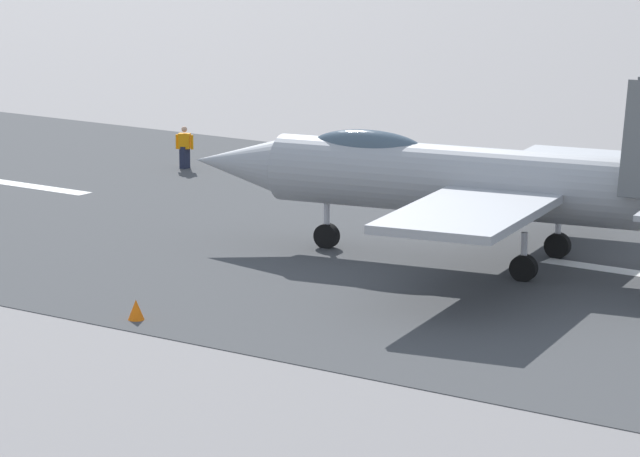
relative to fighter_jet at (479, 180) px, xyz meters
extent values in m
cube|color=white|center=(20.65, -1.42, -2.45)|extent=(8.00, 0.70, 0.00)
cylinder|color=#9C9EA3|center=(-0.12, -0.02, -0.07)|extent=(13.02, 4.30, 2.01)
cone|color=#9C9EA3|center=(7.67, 1.41, -0.07)|extent=(3.23, 2.22, 1.71)
ellipsoid|color=#3F5160|center=(3.45, 0.63, 0.69)|extent=(3.74, 1.73, 1.10)
cube|color=#9C9EA3|center=(-1.83, 3.77, -0.17)|extent=(4.44, 6.59, 0.24)
cube|color=#9C9EA3|center=(-0.38, -4.18, -0.17)|extent=(4.44, 6.59, 0.24)
cylinder|color=silver|center=(4.75, 0.87, -1.77)|extent=(0.18, 0.18, 1.40)
cylinder|color=black|center=(4.75, 0.87, -2.09)|extent=(0.80, 0.43, 0.76)
cylinder|color=silver|center=(-2.18, 1.23, -1.77)|extent=(0.18, 0.18, 1.40)
cylinder|color=black|center=(-2.18, 1.23, -2.09)|extent=(0.80, 0.43, 0.76)
cylinder|color=silver|center=(-1.60, -1.92, -1.77)|extent=(0.18, 0.18, 1.40)
cylinder|color=black|center=(-1.60, -1.92, -2.09)|extent=(0.80, 0.43, 0.76)
cube|color=#1E2338|center=(17.13, -7.49, -2.04)|extent=(0.24, 0.36, 0.86)
cube|color=orange|center=(17.13, -7.49, -1.40)|extent=(0.51, 0.43, 0.59)
sphere|color=tan|center=(17.13, -7.49, -0.95)|extent=(0.22, 0.22, 0.22)
cylinder|color=orange|center=(16.85, -7.61, -1.44)|extent=(0.10, 0.10, 0.55)
cylinder|color=orange|center=(17.40, -7.38, -1.44)|extent=(0.10, 0.10, 0.55)
cone|color=orange|center=(3.89, 10.64, -2.20)|extent=(0.44, 0.44, 0.55)
camera|label=1|loc=(-24.78, 43.42, 9.04)|focal=98.49mm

